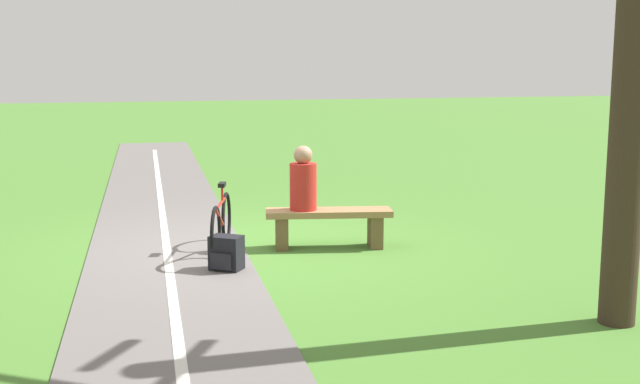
{
  "coord_description": "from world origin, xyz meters",
  "views": [
    {
      "loc": [
        1.72,
        9.77,
        2.36
      ],
      "look_at": [
        -0.33,
        2.32,
        1.09
      ],
      "focal_mm": 44.23,
      "sensor_mm": 36.0,
      "label": 1
    }
  ],
  "objects_px": {
    "bicycle": "(221,225)",
    "tree_by_path": "(634,52)",
    "bench": "(329,222)",
    "backpack": "(226,254)",
    "person_seated": "(303,182)"
  },
  "relations": [
    {
      "from": "bench",
      "to": "tree_by_path",
      "type": "xyz_separation_m",
      "value": [
        -1.73,
        3.57,
        2.11
      ]
    },
    {
      "from": "bench",
      "to": "backpack",
      "type": "height_order",
      "value": "bench"
    },
    {
      "from": "bench",
      "to": "bicycle",
      "type": "distance_m",
      "value": 1.39
    },
    {
      "from": "tree_by_path",
      "to": "bench",
      "type": "bearing_deg",
      "value": -64.23
    },
    {
      "from": "bicycle",
      "to": "tree_by_path",
      "type": "distance_m",
      "value": 5.16
    },
    {
      "from": "person_seated",
      "to": "backpack",
      "type": "bearing_deg",
      "value": 48.71
    },
    {
      "from": "bicycle",
      "to": "backpack",
      "type": "bearing_deg",
      "value": 11.3
    },
    {
      "from": "backpack",
      "to": "bicycle",
      "type": "bearing_deg",
      "value": -94.57
    },
    {
      "from": "bicycle",
      "to": "backpack",
      "type": "height_order",
      "value": "bicycle"
    },
    {
      "from": "bicycle",
      "to": "tree_by_path",
      "type": "xyz_separation_m",
      "value": [
        -3.11,
        3.56,
        2.08
      ]
    },
    {
      "from": "bench",
      "to": "backpack",
      "type": "bearing_deg",
      "value": 40.17
    },
    {
      "from": "bench",
      "to": "bicycle",
      "type": "height_order",
      "value": "bicycle"
    },
    {
      "from": "bench",
      "to": "tree_by_path",
      "type": "bearing_deg",
      "value": 127.04
    },
    {
      "from": "person_seated",
      "to": "bicycle",
      "type": "bearing_deg",
      "value": 15.68
    },
    {
      "from": "tree_by_path",
      "to": "backpack",
      "type": "bearing_deg",
      "value": -41.1
    }
  ]
}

